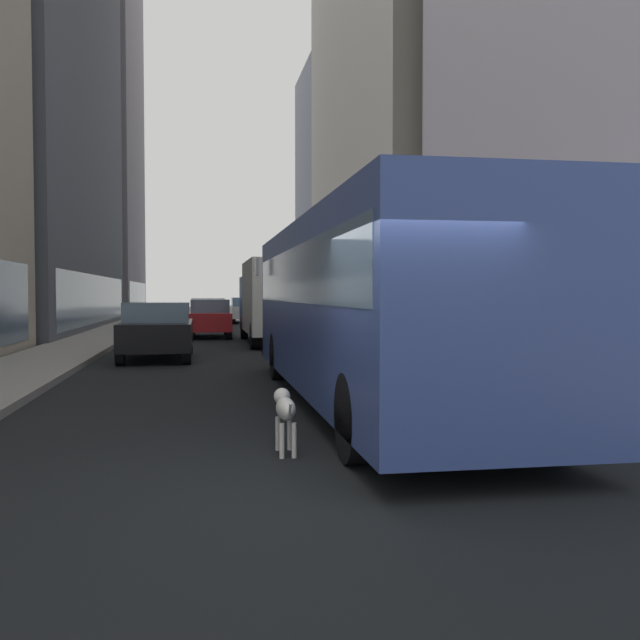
# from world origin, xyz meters

# --- Properties ---
(ground_plane) EXTENTS (120.00, 120.00, 0.00)m
(ground_plane) POSITION_xyz_m (0.00, 35.00, 0.00)
(ground_plane) COLOR black
(sidewalk_left) EXTENTS (2.40, 110.00, 0.15)m
(sidewalk_left) POSITION_xyz_m (-5.70, 35.00, 0.07)
(sidewalk_left) COLOR gray
(sidewalk_left) RESTS_ON ground
(sidewalk_right) EXTENTS (2.40, 110.00, 0.15)m
(sidewalk_right) POSITION_xyz_m (5.70, 35.00, 0.07)
(sidewalk_right) COLOR #9E9991
(sidewalk_right) RESTS_ON ground
(building_left_far) EXTENTS (10.51, 16.24, 32.12)m
(building_left_far) POSITION_xyz_m (-11.90, 52.65, 16.05)
(building_left_far) COLOR slate
(building_left_far) RESTS_ON ground
(building_right_far) EXTENTS (8.76, 15.28, 21.89)m
(building_right_far) POSITION_xyz_m (11.90, 53.16, 10.94)
(building_right_far) COLOR #4C515B
(building_right_far) RESTS_ON ground
(transit_bus) EXTENTS (2.78, 11.53, 3.05)m
(transit_bus) POSITION_xyz_m (1.20, 4.79, 1.78)
(transit_bus) COLOR #33478C
(transit_bus) RESTS_ON ground
(car_red_coupe) EXTENTS (1.73, 4.09, 1.62)m
(car_red_coupe) POSITION_xyz_m (-1.20, 23.39, 0.82)
(car_red_coupe) COLOR red
(car_red_coupe) RESTS_ON ground
(car_white_van) EXTENTS (1.78, 4.78, 1.62)m
(car_white_van) POSITION_xyz_m (1.20, 38.45, 0.82)
(car_white_van) COLOR silver
(car_white_van) RESTS_ON ground
(car_silver_sedan) EXTENTS (1.84, 4.30, 1.62)m
(car_silver_sedan) POSITION_xyz_m (-1.20, 30.48, 0.82)
(car_silver_sedan) COLOR #B7BABF
(car_silver_sedan) RESTS_ON ground
(car_black_suv) EXTENTS (1.92, 4.40, 1.62)m
(car_black_suv) POSITION_xyz_m (-2.80, 13.58, 0.82)
(car_black_suv) COLOR black
(car_black_suv) RESTS_ON ground
(box_truck) EXTENTS (2.30, 7.50, 3.05)m
(box_truck) POSITION_xyz_m (1.20, 19.28, 1.67)
(box_truck) COLOR #19519E
(box_truck) RESTS_ON ground
(dalmatian_dog) EXTENTS (0.22, 0.96, 0.72)m
(dalmatian_dog) POSITION_xyz_m (-0.63, 1.29, 0.51)
(dalmatian_dog) COLOR white
(dalmatian_dog) RESTS_ON ground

